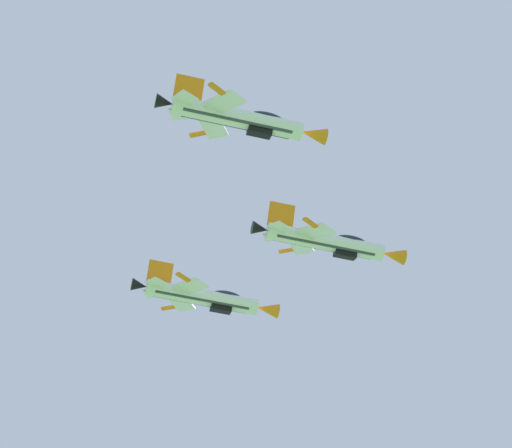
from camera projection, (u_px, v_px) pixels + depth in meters
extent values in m
cylinder|color=white|center=(325.00, 242.00, 109.25)|extent=(12.12, 3.54, 1.70)
cube|color=#383D47|center=(325.00, 246.00, 109.09)|extent=(10.18, 2.99, 1.09)
cone|color=orange|center=(393.00, 255.00, 110.40)|extent=(2.61, 1.92, 1.56)
cone|color=black|center=(260.00, 229.00, 108.16)|extent=(1.79, 1.59, 1.36)
ellipsoid|color=#192333|center=(351.00, 241.00, 109.89)|extent=(3.40, 1.99, 1.51)
cube|color=black|center=(345.00, 254.00, 109.32)|extent=(2.39, 1.70, 1.29)
cube|color=white|center=(302.00, 247.00, 111.36)|extent=(3.01, 4.12, 2.33)
cube|color=orange|center=(286.00, 251.00, 113.13)|extent=(1.71, 1.09, 0.49)
cube|color=white|center=(316.00, 232.00, 106.52)|extent=(3.74, 4.10, 2.33)
cube|color=orange|center=(310.00, 223.00, 104.40)|extent=(1.64, 1.44, 0.49)
cube|color=white|center=(272.00, 237.00, 109.84)|extent=(2.10, 2.30, 1.27)
cube|color=white|center=(280.00, 227.00, 107.01)|extent=(2.47, 2.56, 1.27)
cube|color=orange|center=(281.00, 216.00, 109.09)|extent=(2.80, 1.89, 2.33)
cylinder|color=white|center=(202.00, 297.00, 115.73)|extent=(12.12, 3.54, 1.70)
cube|color=#383D47|center=(201.00, 301.00, 115.53)|extent=(10.19, 3.02, 0.98)
cone|color=orange|center=(267.00, 309.00, 116.88)|extent=(2.61, 1.92, 1.56)
cone|color=black|center=(139.00, 285.00, 114.65)|extent=(1.79, 1.59, 1.36)
ellipsoid|color=#192333|center=(227.00, 296.00, 116.43)|extent=(3.39, 1.94, 1.46)
cube|color=black|center=(221.00, 308.00, 115.74)|extent=(2.38, 1.68, 1.23)
cube|color=white|center=(182.00, 303.00, 117.74)|extent=(3.07, 4.29, 1.97)
cube|color=orange|center=(169.00, 308.00, 119.43)|extent=(1.71, 1.10, 0.46)
cube|color=white|center=(190.00, 286.00, 113.10)|extent=(3.85, 4.25, 1.97)
cube|color=orange|center=(183.00, 277.00, 111.05)|extent=(1.64, 1.45, 0.46)
cube|color=white|center=(153.00, 293.00, 116.27)|extent=(2.12, 2.39, 1.08)
cube|color=white|center=(157.00, 283.00, 113.56)|extent=(2.52, 2.64, 1.08)
cube|color=orange|center=(160.00, 273.00, 115.74)|extent=(2.77, 1.68, 2.44)
cylinder|color=white|center=(238.00, 118.00, 99.04)|extent=(12.12, 3.54, 1.70)
cube|color=#383D47|center=(237.00, 123.00, 98.86)|extent=(10.18, 3.00, 1.05)
cone|color=orange|center=(313.00, 134.00, 100.19)|extent=(2.61, 1.92, 1.56)
cone|color=black|center=(164.00, 102.00, 97.95)|extent=(1.79, 1.59, 1.36)
ellipsoid|color=#192333|center=(267.00, 118.00, 99.70)|extent=(3.39, 1.97, 1.49)
cube|color=black|center=(260.00, 131.00, 99.09)|extent=(2.39, 1.69, 1.27)
cube|color=white|center=(214.00, 127.00, 101.12)|extent=(3.03, 4.19, 2.21)
cube|color=orange|center=(198.00, 134.00, 102.86)|extent=(1.71, 1.09, 0.48)
cube|color=white|center=(225.00, 102.00, 96.34)|extent=(3.78, 4.16, 2.21)
cube|color=orange|center=(217.00, 89.00, 94.24)|extent=(1.64, 1.44, 0.48)
cube|color=white|center=(180.00, 114.00, 99.61)|extent=(2.11, 2.34, 1.20)
cube|color=white|center=(185.00, 99.00, 96.82)|extent=(2.49, 2.59, 1.20)
cube|color=orange|center=(189.00, 89.00, 98.93)|extent=(2.79, 1.82, 2.37)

